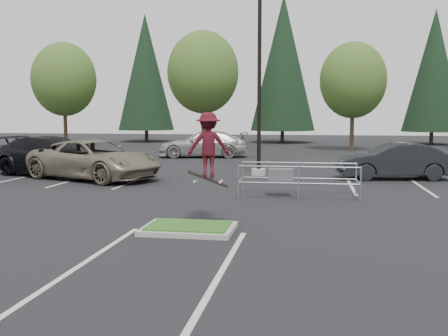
% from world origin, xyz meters
% --- Properties ---
extents(ground, '(120.00, 120.00, 0.00)m').
position_xyz_m(ground, '(0.00, 0.00, 0.00)').
color(ground, black).
rests_on(ground, ground).
extents(grass_median, '(2.20, 1.60, 0.16)m').
position_xyz_m(grass_median, '(0.00, 0.00, 0.08)').
color(grass_median, gray).
rests_on(grass_median, ground).
extents(stall_lines, '(22.62, 17.60, 0.01)m').
position_xyz_m(stall_lines, '(-1.35, 6.02, 0.00)').
color(stall_lines, beige).
rests_on(stall_lines, ground).
extents(light_pole, '(0.70, 0.60, 10.12)m').
position_xyz_m(light_pole, '(0.50, 12.00, 4.56)').
color(light_pole, gray).
rests_on(light_pole, ground).
extents(decid_a, '(5.44, 5.44, 8.91)m').
position_xyz_m(decid_a, '(-18.01, 30.03, 5.58)').
color(decid_a, '#38281C').
rests_on(decid_a, ground).
extents(decid_b, '(5.89, 5.89, 9.64)m').
position_xyz_m(decid_b, '(-6.01, 30.53, 6.04)').
color(decid_b, '#38281C').
rests_on(decid_b, ground).
extents(decid_c, '(5.12, 5.12, 8.38)m').
position_xyz_m(decid_c, '(5.99, 29.83, 5.25)').
color(decid_c, '#38281C').
rests_on(decid_c, ground).
extents(conif_a, '(5.72, 5.72, 13.00)m').
position_xyz_m(conif_a, '(-14.00, 40.00, 7.10)').
color(conif_a, '#38281C').
rests_on(conif_a, ground).
extents(conif_b, '(6.38, 6.38, 14.50)m').
position_xyz_m(conif_b, '(0.00, 40.50, 7.85)').
color(conif_b, '#38281C').
rests_on(conif_b, ground).
extents(conif_c, '(5.50, 5.50, 12.50)m').
position_xyz_m(conif_c, '(14.00, 39.50, 6.85)').
color(conif_c, '#38281C').
rests_on(conif_c, ground).
extents(cart_corral, '(4.11, 1.56, 1.16)m').
position_xyz_m(cart_corral, '(2.04, 5.84, 0.73)').
color(cart_corral, '#93959B').
rests_on(cart_corral, ground).
extents(skateboarder, '(1.20, 0.85, 1.94)m').
position_xyz_m(skateboarder, '(0.29, 1.00, 2.04)').
color(skateboarder, black).
rests_on(skateboarder, ground).
extents(car_l_tan, '(6.81, 5.01, 1.72)m').
position_xyz_m(car_l_tan, '(-6.50, 9.31, 0.86)').
color(car_l_tan, gray).
rests_on(car_l_tan, ground).
extents(car_l_black, '(6.80, 4.70, 1.83)m').
position_xyz_m(car_l_black, '(-8.96, 10.19, 0.91)').
color(car_l_black, black).
rests_on(car_l_black, ground).
extents(car_r_charc, '(5.04, 2.36, 1.60)m').
position_xyz_m(car_r_charc, '(6.50, 11.50, 0.80)').
color(car_r_charc, black).
rests_on(car_r_charc, ground).
extents(car_far_silver, '(6.23, 3.50, 1.70)m').
position_xyz_m(car_far_silver, '(-4.11, 21.56, 0.85)').
color(car_far_silver, '#B1B1AB').
rests_on(car_far_silver, ground).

